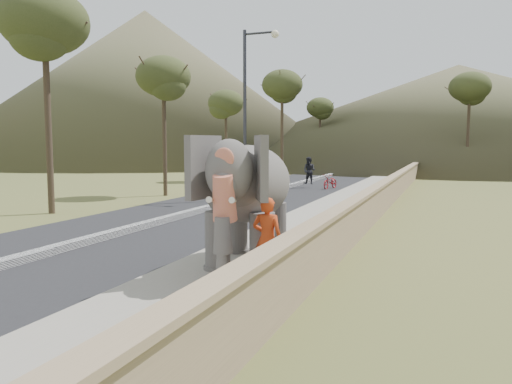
{
  "coord_description": "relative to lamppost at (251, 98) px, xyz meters",
  "views": [
    {
      "loc": [
        4.08,
        -8.98,
        2.76
      ],
      "look_at": [
        0.2,
        1.06,
        1.7
      ],
      "focal_mm": 35.0,
      "sensor_mm": 36.0,
      "label": 1
    }
  ],
  "objects": [
    {
      "name": "ground",
      "position": [
        4.69,
        -13.07,
        -4.87
      ],
      "size": [
        160.0,
        160.0,
        0.0
      ],
      "primitive_type": "plane",
      "color": "olive",
      "rests_on": "ground"
    },
    {
      "name": "road",
      "position": [
        -0.31,
        -3.07,
        -4.86
      ],
      "size": [
        7.0,
        120.0,
        0.03
      ],
      "primitive_type": "cube",
      "color": "black",
      "rests_on": "ground"
    },
    {
      "name": "median",
      "position": [
        -0.31,
        -3.07,
        -4.76
      ],
      "size": [
        0.35,
        120.0,
        0.22
      ],
      "primitive_type": "cube",
      "color": "black",
      "rests_on": "ground"
    },
    {
      "name": "walkway",
      "position": [
        4.69,
        -3.07,
        -4.8
      ],
      "size": [
        3.0,
        120.0,
        0.15
      ],
      "primitive_type": "cube",
      "color": "#9E9687",
      "rests_on": "ground"
    },
    {
      "name": "parapet",
      "position": [
        6.34,
        -3.07,
        -4.32
      ],
      "size": [
        0.3,
        120.0,
        1.1
      ],
      "primitive_type": "cube",
      "color": "tan",
      "rests_on": "ground"
    },
    {
      "name": "lamppost",
      "position": [
        0.0,
        0.0,
        0.0
      ],
      "size": [
        1.76,
        0.36,
        8.0
      ],
      "color": "#333238",
      "rests_on": "ground"
    },
    {
      "name": "signboard",
      "position": [
        0.19,
        -0.63,
        -3.23
      ],
      "size": [
        0.6,
        0.08,
        2.4
      ],
      "color": "#2D2D33",
      "rests_on": "ground"
    },
    {
      "name": "hill_left",
      "position": [
        -33.31,
        41.93,
        6.13
      ],
      "size": [
        60.0,
        60.0,
        22.0
      ],
      "primitive_type": "cone",
      "color": "brown",
      "rests_on": "ground"
    },
    {
      "name": "hill_far",
      "position": [
        9.69,
        56.93,
        2.13
      ],
      "size": [
        80.0,
        80.0,
        14.0
      ],
      "primitive_type": "cone",
      "color": "brown",
      "rests_on": "ground"
    },
    {
      "name": "elephant_and_man",
      "position": [
        4.71,
        -11.98,
        -3.38
      ],
      "size": [
        2.48,
        4.0,
        2.71
      ],
      "color": "#655F5B",
      "rests_on": "ground"
    },
    {
      "name": "motorcyclist",
      "position": [
        1.56,
        7.36,
        -4.12
      ],
      "size": [
        2.24,
        1.76,
        1.91
      ],
      "color": "maroon",
      "rests_on": "ground"
    },
    {
      "name": "trees",
      "position": [
        6.63,
        15.77,
        -0.8
      ],
      "size": [
        48.11,
        44.41,
        9.43
      ],
      "color": "#473828",
      "rests_on": "ground"
    }
  ]
}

